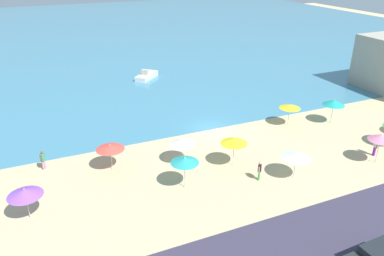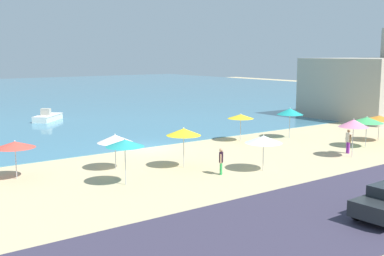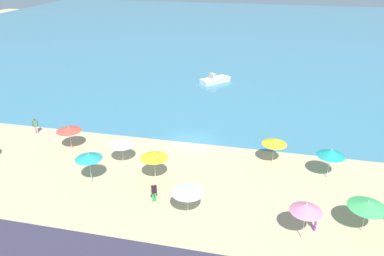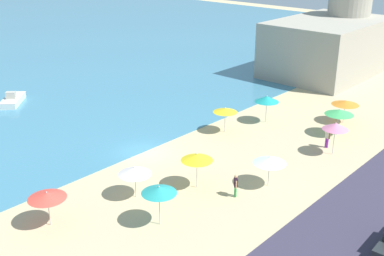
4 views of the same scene
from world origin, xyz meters
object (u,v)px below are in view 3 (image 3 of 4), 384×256
beach_umbrella_3 (89,156)px  skiff_nearshore (215,80)px  beach_umbrella_5 (69,129)px  beach_umbrella_7 (188,190)px  beach_umbrella_1 (154,155)px  beach_umbrella_6 (121,142)px  bather_1 (35,125)px  bather_0 (317,218)px  beach_umbrella_8 (275,142)px  beach_umbrella_10 (331,153)px  beach_umbrella_0 (306,208)px  beach_umbrella_2 (368,204)px  bather_2 (154,191)px

beach_umbrella_3 → skiff_nearshore: bearing=78.7°
beach_umbrella_5 → beach_umbrella_7: (12.79, -6.92, -0.06)m
beach_umbrella_1 → beach_umbrella_6: (-3.65, 2.15, -0.36)m
bather_1 → skiff_nearshore: (14.91, 20.08, -0.51)m
beach_umbrella_7 → bather_0: beach_umbrella_7 is taller
beach_umbrella_8 → beach_umbrella_10: beach_umbrella_10 is taller
beach_umbrella_3 → bather_0: (16.94, -2.04, -1.35)m
beach_umbrella_1 → beach_umbrella_3: (-4.87, -1.37, 0.04)m
beach_umbrella_3 → beach_umbrella_10: 19.00m
beach_umbrella_7 → skiff_nearshore: bearing=95.8°
beach_umbrella_0 → beach_umbrella_1: bearing=158.7°
beach_umbrella_7 → beach_umbrella_10: size_ratio=0.88×
beach_umbrella_8 → bather_1: 23.50m
beach_umbrella_3 → beach_umbrella_8: beach_umbrella_3 is taller
beach_umbrella_2 → beach_umbrella_5: bearing=165.6°
beach_umbrella_0 → skiff_nearshore: bearing=109.5°
beach_umbrella_7 → beach_umbrella_8: (5.61, 8.28, 0.10)m
beach_umbrella_3 → beach_umbrella_0: bearing=-10.6°
beach_umbrella_6 → beach_umbrella_8: beach_umbrella_8 is taller
bather_2 → skiff_nearshore: (-0.24, 28.36, -0.45)m
beach_umbrella_5 → beach_umbrella_10: size_ratio=0.87×
beach_umbrella_1 → bather_2: beach_umbrella_1 is taller
beach_umbrella_6 → beach_umbrella_7: 9.09m
beach_umbrella_2 → beach_umbrella_7: (-11.59, -0.66, -0.18)m
beach_umbrella_0 → beach_umbrella_8: beach_umbrella_0 is taller
beach_umbrella_10 → skiff_nearshore: (-12.95, 22.17, -1.83)m
bather_0 → bather_2: bearing=176.4°
bather_0 → bather_2: (-11.28, 0.70, -0.09)m
beach_umbrella_7 → bather_0: 8.63m
beach_umbrella_7 → beach_umbrella_3: bearing=165.8°
beach_umbrella_0 → bather_1: (-25.56, 9.95, -1.43)m
beach_umbrella_7 → beach_umbrella_10: beach_umbrella_10 is taller
beach_umbrella_6 → skiff_nearshore: size_ratio=0.54×
beach_umbrella_7 → beach_umbrella_2: bearing=3.3°
beach_umbrella_2 → bather_1: bearing=164.1°
beach_umbrella_1 → beach_umbrella_5: size_ratio=1.13×
beach_umbrella_6 → skiff_nearshore: (4.20, 23.51, -1.50)m
beach_umbrella_3 → beach_umbrella_7: size_ratio=1.13×
beach_umbrella_5 → skiff_nearshore: 24.35m
beach_umbrella_5 → beach_umbrella_6: 5.79m
beach_umbrella_3 → beach_umbrella_5: (-4.43, 4.81, -0.32)m
bather_2 → beach_umbrella_1: bearing=106.4°
bather_1 → beach_umbrella_1: bearing=-21.2°
beach_umbrella_3 → beach_umbrella_5: beach_umbrella_3 is taller
beach_umbrella_2 → beach_umbrella_3: (-19.95, 1.45, 0.20)m
beach_umbrella_10 → beach_umbrella_0: bearing=-106.3°
bather_0 → beach_umbrella_2: bearing=11.0°
beach_umbrella_0 → beach_umbrella_5: (-20.50, 7.82, -0.38)m
beach_umbrella_1 → beach_umbrella_8: 10.30m
beach_umbrella_7 → beach_umbrella_5: bearing=151.6°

